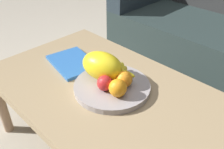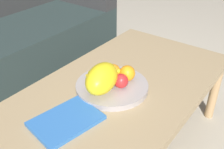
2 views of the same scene
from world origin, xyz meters
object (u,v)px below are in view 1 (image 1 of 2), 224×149
(orange_left, at_px, (118,88))
(apple_front, at_px, (105,83))
(fruit_bowl, at_px, (112,87))
(magazine, at_px, (73,62))
(coffee_table, at_px, (115,102))
(melon_large_front, at_px, (102,66))
(banana_bunch, at_px, (119,74))
(orange_front, at_px, (124,79))

(orange_left, bearing_deg, apple_front, -170.83)
(fruit_bowl, xyz_separation_m, magazine, (-0.28, 0.01, -0.00))
(coffee_table, distance_m, melon_large_front, 0.16)
(apple_front, bearing_deg, melon_large_front, 143.35)
(melon_large_front, bearing_deg, banana_bunch, 32.31)
(orange_front, bearing_deg, melon_large_front, -168.81)
(fruit_bowl, height_order, magazine, fruit_bowl)
(coffee_table, xyz_separation_m, orange_left, (0.03, -0.02, 0.10))
(coffee_table, bearing_deg, orange_front, 77.76)
(coffee_table, bearing_deg, magazine, 176.05)
(fruit_bowl, relative_size, magazine, 1.29)
(fruit_bowl, height_order, banana_bunch, banana_bunch)
(fruit_bowl, xyz_separation_m, apple_front, (0.00, -0.05, 0.04))
(fruit_bowl, xyz_separation_m, melon_large_front, (-0.06, 0.01, 0.07))
(orange_front, relative_size, banana_bunch, 0.43)
(melon_large_front, xyz_separation_m, apple_front, (0.07, -0.05, -0.03))
(coffee_table, relative_size, orange_front, 17.35)
(orange_front, bearing_deg, fruit_bowl, -148.16)
(fruit_bowl, height_order, orange_front, orange_front)
(fruit_bowl, distance_m, banana_bunch, 0.06)
(coffee_table, xyz_separation_m, fruit_bowl, (-0.03, 0.01, 0.05))
(fruit_bowl, xyz_separation_m, orange_left, (0.07, -0.04, 0.05))
(coffee_table, relative_size, apple_front, 18.78)
(apple_front, xyz_separation_m, banana_bunch, (-0.01, 0.09, -0.00))
(fruit_bowl, distance_m, orange_front, 0.07)
(melon_large_front, height_order, apple_front, melon_large_front)
(coffee_table, distance_m, orange_left, 0.11)
(apple_front, bearing_deg, orange_front, 61.76)
(melon_large_front, height_order, orange_front, melon_large_front)
(orange_front, distance_m, magazine, 0.33)
(fruit_bowl, height_order, apple_front, apple_front)
(banana_bunch, bearing_deg, magazine, -172.18)
(orange_left, bearing_deg, melon_large_front, 162.73)
(banana_bunch, bearing_deg, orange_front, -23.31)
(banana_bunch, bearing_deg, coffee_table, -60.07)
(orange_left, bearing_deg, coffee_table, 148.24)
(orange_front, height_order, orange_left, orange_left)
(banana_bunch, bearing_deg, fruit_bowl, -89.16)
(melon_large_front, height_order, magazine, melon_large_front)
(orange_front, height_order, apple_front, orange_front)
(coffee_table, relative_size, fruit_bowl, 3.72)
(orange_left, xyz_separation_m, magazine, (-0.35, 0.04, -0.05))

